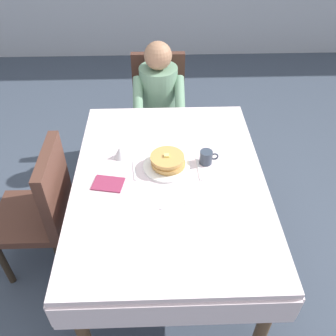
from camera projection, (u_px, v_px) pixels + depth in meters
ground_plane at (169, 253)px, 2.56m from camera, size 14.00×14.00×0.00m
dining_table_main at (169, 189)px, 2.13m from camera, size 1.12×1.52×0.74m
chair_diner at (159, 103)px, 3.08m from camera, size 0.44×0.45×0.93m
diner_person at (159, 98)px, 2.87m from camera, size 0.40×0.43×1.12m
chair_left_side at (43, 206)px, 2.19m from camera, size 0.45×0.44×0.93m
plate_breakfast at (167, 166)px, 2.13m from camera, size 0.28×0.28×0.02m
breakfast_stack at (168, 161)px, 2.10m from camera, size 0.20×0.21×0.08m
cup_coffee at (206, 157)px, 2.14m from camera, size 0.11×0.08×0.08m
syrup_pitcher at (120, 153)px, 2.18m from camera, size 0.08×0.08×0.07m
fork_left_of_plate at (135, 170)px, 2.11m from camera, size 0.03×0.18×0.00m
knife_right_of_plate at (199, 169)px, 2.12m from camera, size 0.02×0.20×0.00m
spoon_near_edge at (174, 206)px, 1.90m from camera, size 0.15×0.05×0.00m
napkin_folded at (108, 184)px, 2.03m from camera, size 0.19×0.15×0.01m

